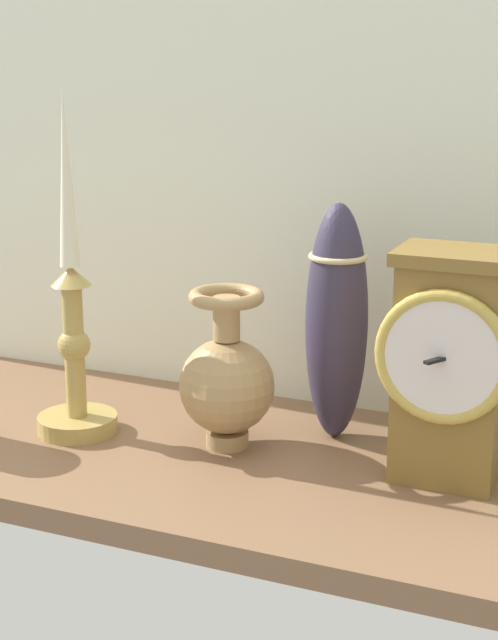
{
  "coord_description": "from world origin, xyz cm",
  "views": [
    {
      "loc": [
        41.08,
        -87.02,
        39.77
      ],
      "look_at": [
        3.09,
        0.0,
        14.0
      ],
      "focal_mm": 57.65,
      "sensor_mm": 36.0,
      "label": 1
    }
  ],
  "objects_px": {
    "candlestick_tall_left": "(73,333)",
    "brass_vase_bulbous": "(227,379)",
    "mantel_clock": "(451,364)",
    "tall_ceramic_vase": "(337,321)"
  },
  "relations": [
    {
      "from": "candlestick_tall_left",
      "to": "brass_vase_bulbous",
      "type": "xyz_separation_m",
      "value": [
        0.16,
        0.03,
        -0.04
      ]
    },
    {
      "from": "brass_vase_bulbous",
      "to": "tall_ceramic_vase",
      "type": "bearing_deg",
      "value": 37.01
    },
    {
      "from": "mantel_clock",
      "to": "brass_vase_bulbous",
      "type": "height_order",
      "value": "mantel_clock"
    },
    {
      "from": "brass_vase_bulbous",
      "to": "candlestick_tall_left",
      "type": "bearing_deg",
      "value": -170.4
    },
    {
      "from": "candlestick_tall_left",
      "to": "brass_vase_bulbous",
      "type": "distance_m",
      "value": 0.17
    },
    {
      "from": "mantel_clock",
      "to": "candlestick_tall_left",
      "type": "xyz_separation_m",
      "value": [
        -0.38,
        -0.03,
        -0.0
      ]
    },
    {
      "from": "candlestick_tall_left",
      "to": "tall_ceramic_vase",
      "type": "relative_size",
      "value": 1.46
    },
    {
      "from": "candlestick_tall_left",
      "to": "tall_ceramic_vase",
      "type": "bearing_deg",
      "value": 20.86
    },
    {
      "from": "brass_vase_bulbous",
      "to": "tall_ceramic_vase",
      "type": "relative_size",
      "value": 0.67
    },
    {
      "from": "tall_ceramic_vase",
      "to": "mantel_clock",
      "type": "bearing_deg",
      "value": -25.08
    }
  ]
}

